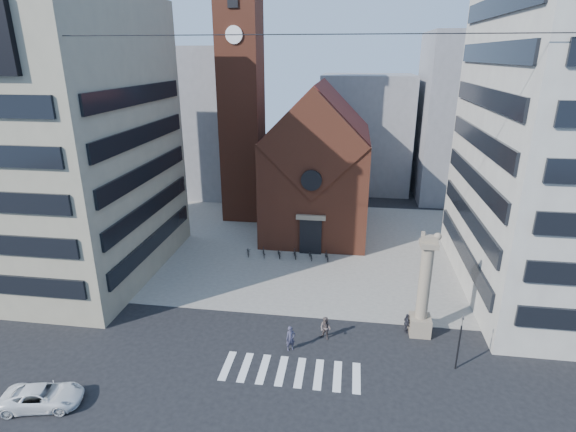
% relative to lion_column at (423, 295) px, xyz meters
% --- Properties ---
extents(ground, '(120.00, 120.00, 0.00)m').
position_rel_lion_column_xyz_m(ground, '(-10.01, -3.00, -3.46)').
color(ground, black).
rests_on(ground, ground).
extents(piazza, '(46.00, 30.00, 0.05)m').
position_rel_lion_column_xyz_m(piazza, '(-10.01, 16.00, -3.43)').
color(piazza, gray).
rests_on(piazza, ground).
extents(zebra_crossing, '(10.20, 3.20, 0.01)m').
position_rel_lion_column_xyz_m(zebra_crossing, '(-9.46, -6.00, -3.45)').
color(zebra_crossing, white).
rests_on(zebra_crossing, ground).
extents(church, '(12.00, 16.65, 18.00)m').
position_rel_lion_column_xyz_m(church, '(-10.01, 22.04, 4.53)').
color(church, brown).
rests_on(church, ground).
extents(campanile, '(5.50, 5.50, 31.20)m').
position_rel_lion_column_xyz_m(campanile, '(-20.01, 25.00, 12.28)').
color(campanile, brown).
rests_on(campanile, ground).
extents(building_left, '(18.00, 20.00, 26.00)m').
position_rel_lion_column_xyz_m(building_left, '(-34.01, 7.00, 9.54)').
color(building_left, gray).
rests_on(building_left, ground).
extents(bg_block_left, '(16.00, 14.00, 22.00)m').
position_rel_lion_column_xyz_m(bg_block_left, '(-30.01, 37.00, 7.54)').
color(bg_block_left, gray).
rests_on(bg_block_left, ground).
extents(bg_block_mid, '(14.00, 12.00, 18.00)m').
position_rel_lion_column_xyz_m(bg_block_mid, '(-4.01, 42.00, 5.54)').
color(bg_block_mid, gray).
rests_on(bg_block_mid, ground).
extents(bg_block_right, '(16.00, 14.00, 24.00)m').
position_rel_lion_column_xyz_m(bg_block_right, '(11.99, 39.00, 8.54)').
color(bg_block_right, gray).
rests_on(bg_block_right, ground).
extents(lion_column, '(1.63, 1.60, 8.68)m').
position_rel_lion_column_xyz_m(lion_column, '(0.00, 0.00, 0.00)').
color(lion_column, gray).
rests_on(lion_column, ground).
extents(traffic_light, '(0.13, 0.16, 4.30)m').
position_rel_lion_column_xyz_m(traffic_light, '(1.99, -4.00, -1.17)').
color(traffic_light, black).
rests_on(traffic_light, ground).
extents(white_car, '(5.21, 3.21, 1.35)m').
position_rel_lion_column_xyz_m(white_car, '(-24.43, -11.38, -2.78)').
color(white_car, white).
rests_on(white_car, ground).
extents(pedestrian_0, '(0.86, 0.76, 1.98)m').
position_rel_lion_column_xyz_m(pedestrian_0, '(-9.81, -3.54, -2.47)').
color(pedestrian_0, '#353347').
rests_on(pedestrian_0, ground).
extents(pedestrian_1, '(1.14, 1.05, 1.88)m').
position_rel_lion_column_xyz_m(pedestrian_1, '(-7.33, -1.78, -2.52)').
color(pedestrian_1, '#584946').
rests_on(pedestrian_1, ground).
extents(pedestrian_2, '(0.65, 1.03, 1.64)m').
position_rel_lion_column_xyz_m(pedestrian_2, '(-1.01, 0.00, -2.64)').
color(pedestrian_2, '#26262E').
rests_on(pedestrian_2, ground).
extents(scooter_0, '(1.01, 1.77, 0.88)m').
position_rel_lion_column_xyz_m(scooter_0, '(-16.71, 12.39, -2.97)').
color(scooter_0, black).
rests_on(scooter_0, piazza).
extents(scooter_1, '(0.88, 1.69, 0.98)m').
position_rel_lion_column_xyz_m(scooter_1, '(-14.99, 12.39, -2.92)').
color(scooter_1, black).
rests_on(scooter_1, piazza).
extents(scooter_2, '(1.01, 1.77, 0.88)m').
position_rel_lion_column_xyz_m(scooter_2, '(-13.26, 12.39, -2.97)').
color(scooter_2, black).
rests_on(scooter_2, piazza).
extents(scooter_3, '(0.88, 1.69, 0.98)m').
position_rel_lion_column_xyz_m(scooter_3, '(-11.54, 12.39, -2.92)').
color(scooter_3, black).
rests_on(scooter_3, piazza).
extents(scooter_4, '(1.01, 1.77, 0.88)m').
position_rel_lion_column_xyz_m(scooter_4, '(-9.81, 12.39, -2.97)').
color(scooter_4, black).
rests_on(scooter_4, piazza).
extents(scooter_5, '(0.88, 1.69, 0.98)m').
position_rel_lion_column_xyz_m(scooter_5, '(-8.09, 12.39, -2.92)').
color(scooter_5, black).
rests_on(scooter_5, piazza).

